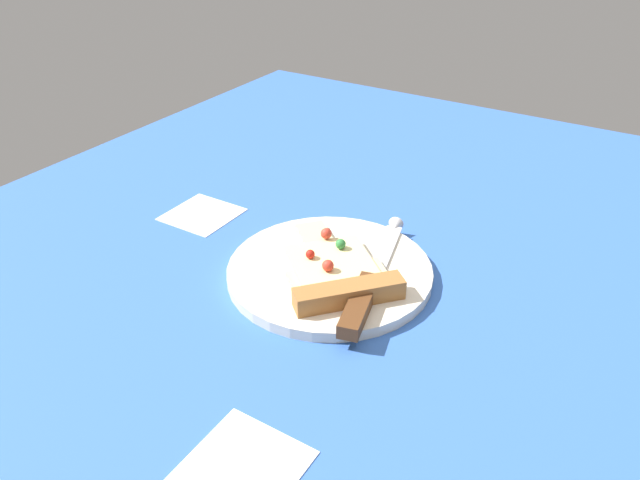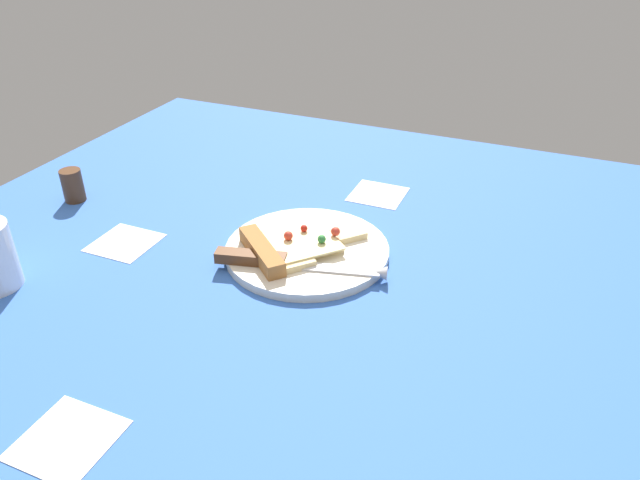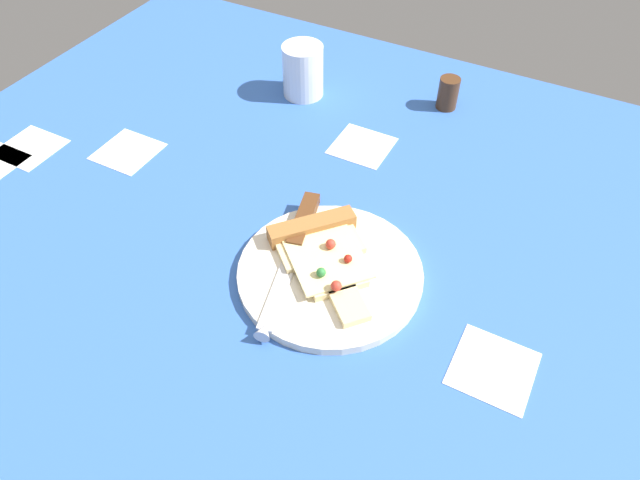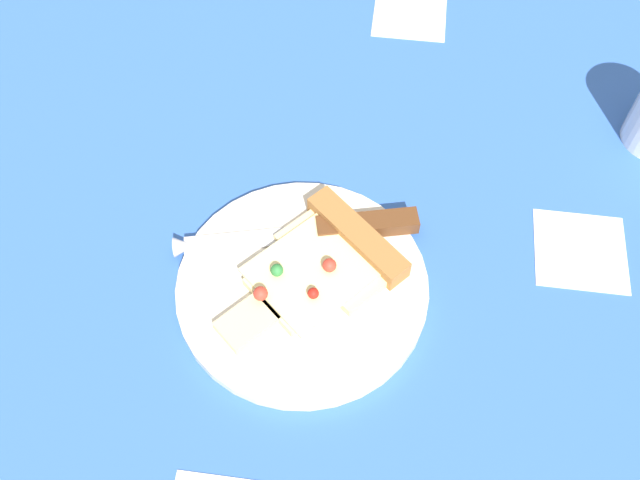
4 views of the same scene
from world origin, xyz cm
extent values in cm
cube|color=#3360B7|center=(0.00, 0.00, -1.50)|extent=(126.71, 126.71, 3.00)
cube|color=white|center=(-30.13, 1.22, -0.10)|extent=(9.00, 9.00, 0.20)
cube|color=white|center=(-4.48, -46.01, -0.10)|extent=(9.00, 9.00, 0.20)
cube|color=white|center=(-11.17, -31.38, -0.10)|extent=(9.00, 9.00, 0.20)
cube|color=white|center=(-0.43, 31.80, -0.10)|extent=(9.00, 9.00, 0.20)
cylinder|color=silver|center=(-3.41, 9.17, 0.65)|extent=(23.93, 23.93, 1.29)
cube|color=beige|center=(-6.07, 6.19, 1.79)|extent=(12.20, 11.80, 1.00)
cube|color=beige|center=(-2.41, 10.29, 1.79)|extent=(9.10, 8.97, 1.00)
cube|color=beige|center=(0.93, 14.02, 1.79)|extent=(6.15, 6.28, 1.00)
cube|color=#F2E099|center=(-4.07, 8.42, 2.44)|extent=(13.52, 13.59, 0.30)
cube|color=#9E6633|center=(-8.07, 3.95, 2.39)|extent=(10.68, 9.94, 2.20)
sphere|color=red|center=(-5.82, 7.97, 3.26)|extent=(1.33, 1.33, 1.33)
sphere|color=red|center=(0.49, 11.72, 3.27)|extent=(1.36, 1.36, 1.36)
sphere|color=#2D7A38|center=(-1.06, 9.09, 3.20)|extent=(1.22, 1.22, 1.22)
sphere|color=#B21E14|center=(-4.71, 11.01, 3.13)|extent=(1.07, 1.07, 1.07)
cube|color=silver|center=(2.76, 5.17, 1.44)|extent=(12.13, 4.87, 0.30)
cone|color=silver|center=(8.58, 6.63, 1.44)|extent=(2.43, 2.43, 2.00)
cube|color=#593319|center=(-8.88, 2.24, 2.09)|extent=(10.23, 4.57, 1.60)
cylinder|color=white|center=(-39.05, -14.61, 4.58)|extent=(7.15, 7.15, 9.15)
cylinder|color=#4C2D19|center=(-47.02, 9.45, 2.79)|extent=(3.52, 3.52, 5.59)
camera|label=1|loc=(-54.41, -21.11, 41.18)|focal=34.43mm
camera|label=2|loc=(27.83, -59.35, 47.69)|focal=34.04mm
camera|label=3|loc=(39.54, 30.49, 58.11)|focal=32.52mm
camera|label=4|loc=(-9.25, 41.05, 60.09)|focal=39.87mm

